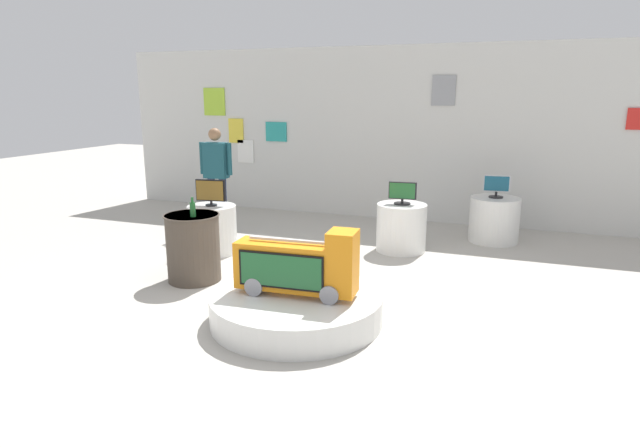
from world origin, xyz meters
name	(u,v)px	position (x,y,z in m)	size (l,w,h in m)	color
ground_plane	(297,306)	(0.00, 0.00, 0.00)	(30.00, 30.00, 0.00)	#B2ADA3
back_wall_display	(393,134)	(-0.01, 4.55, 1.53)	(10.80, 0.13, 3.06)	silver
main_display_pedestal	(296,308)	(0.15, -0.36, 0.15)	(1.74, 1.74, 0.29)	silver
novelty_firetruck_tv	(298,267)	(0.17, -0.37, 0.58)	(1.23, 0.43, 0.69)	gray
display_pedestal_left_rear	(401,228)	(0.61, 2.51, 0.35)	(0.72, 0.72, 0.69)	silver
tv_on_left_rear	(402,193)	(0.61, 2.50, 0.85)	(0.40, 0.24, 0.32)	black
display_pedestal_center_rear	(213,229)	(-1.91, 1.46, 0.35)	(0.69, 0.69, 0.69)	silver
tv_on_center_rear	(211,192)	(-1.91, 1.46, 0.90)	(0.44, 0.16, 0.38)	black
display_pedestal_right_rear	(494,220)	(1.86, 3.50, 0.35)	(0.75, 0.75, 0.69)	silver
tv_on_right_rear	(497,186)	(1.85, 3.50, 0.88)	(0.39, 0.21, 0.34)	black
side_table_round	(193,247)	(-1.51, 0.35, 0.42)	(0.67, 0.67, 0.83)	#4C4238
bottle_on_side_table	(193,209)	(-1.43, 0.26, 0.92)	(0.07, 0.07, 0.23)	#195926
shopper_browsing_near_truck	(216,172)	(-2.43, 2.49, 1.01)	(0.56, 0.22, 1.72)	#1E233F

